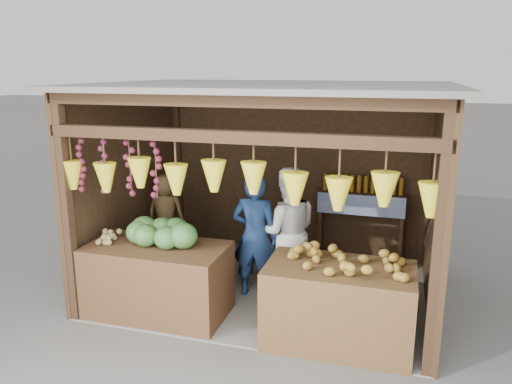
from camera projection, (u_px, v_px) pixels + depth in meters
ground at (269, 288)px, 6.62m from camera, size 80.00×80.00×0.00m
stall_structure at (267, 165)px, 6.19m from camera, size 4.30×3.30×2.66m
back_shelf at (361, 206)px, 7.32m from camera, size 1.25×0.32×1.32m
counter_left at (158, 280)px, 5.83m from camera, size 1.61×0.85×0.85m
counter_right at (339, 305)px, 5.21m from camera, size 1.52×0.85×0.86m
stool at (168, 260)px, 7.14m from camera, size 0.34×0.34×0.32m
man_standing at (255, 236)px, 6.20m from camera, size 0.60×0.40×1.61m
woman_standing at (287, 231)px, 6.30m from camera, size 0.96×0.85×1.66m
vendor_seated at (166, 213)px, 6.97m from camera, size 0.56×0.38×1.10m
melon_pile at (159, 231)px, 5.75m from camera, size 1.00×0.50×0.32m
tanfruit_pile at (106, 236)px, 5.86m from camera, size 0.34×0.40×0.13m
mango_pile at (346, 258)px, 5.05m from camera, size 1.40×0.64×0.22m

